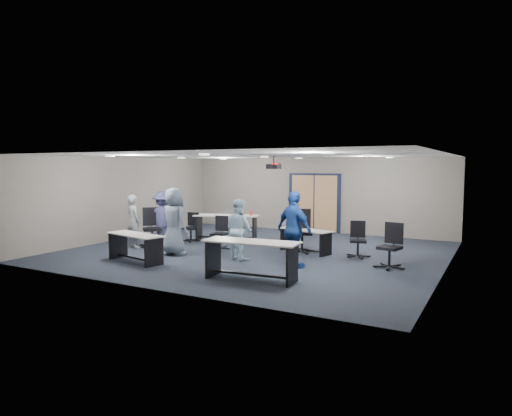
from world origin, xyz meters
The scene contains 25 objects.
floor centered at (0.00, 0.00, 0.00)m, with size 10.00×10.00×0.00m, color black.
back_wall centered at (0.00, 4.50, 1.35)m, with size 10.00×0.04×2.70m, color slate.
front_wall centered at (0.00, -4.50, 1.35)m, with size 10.00×0.04×2.70m, color slate.
left_wall centered at (-5.00, 0.00, 1.35)m, with size 0.04×9.00×2.70m, color slate.
right_wall centered at (5.00, 0.00, 1.35)m, with size 0.04×9.00×2.70m, color slate.
ceiling centered at (0.00, 0.00, 2.70)m, with size 10.00×9.00×0.04m, color white.
double_door centered at (0.00, 4.46, 1.05)m, with size 2.00×0.07×2.20m.
exit_sign centered at (-1.60, 4.44, 2.45)m, with size 0.32×0.07×0.18m.
ceiling_projector centered at (0.30, 0.50, 2.40)m, with size 0.35×0.32×0.37m.
ceiling_can_lights centered at (0.00, 0.25, 2.67)m, with size 6.24×5.74×0.02m, color white, non-canonical shape.
table_front_left centered at (-2.00, -2.71, 0.48)m, with size 1.83×0.94×0.71m.
table_front_right centered at (1.47, -2.91, 0.57)m, with size 2.12×0.87×0.84m.
table_back_left centered at (-1.72, 1.17, 0.58)m, with size 2.18×1.36×0.98m.
table_back_right centered at (1.28, 0.51, 0.45)m, with size 1.70×1.00×0.89m.
chair_back_a centered at (-2.68, 0.53, 0.46)m, with size 0.58×0.58×0.92m, color black, non-canonical shape.
chair_back_b centered at (-1.12, -0.20, 0.48)m, with size 0.60×0.60×0.96m, color black, non-canonical shape.
chair_back_c centered at (1.21, 0.47, 0.60)m, with size 0.76×0.76×1.21m, color black, non-canonical shape.
chair_back_d centered at (2.77, 0.55, 0.48)m, with size 0.60×0.60×0.95m, color black, non-canonical shape.
chair_loose_left centered at (-3.07, -0.86, 0.59)m, with size 0.74×0.74×1.17m, color black, non-canonical shape.
chair_loose_right centered at (3.80, -0.39, 0.54)m, with size 0.67×0.67×1.07m, color black, non-canonical shape.
person_gray centered at (-3.47, -1.21, 0.79)m, with size 0.57×0.38×1.58m, color gray.
person_plaid centered at (-1.73, -1.50, 0.92)m, with size 0.89×0.58×1.83m, color slate.
person_lightblue centered at (0.13, -1.17, 0.79)m, with size 0.77×0.60×1.58m, color #B6DDF1.
person_navy centered at (1.79, -1.41, 0.92)m, with size 1.07×0.45×1.83m, color navy.
person_back centered at (-3.01, -0.46, 0.82)m, with size 1.07×0.61×1.65m, color #393B67.
Camera 1 is at (6.11, -11.22, 2.41)m, focal length 32.00 mm.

